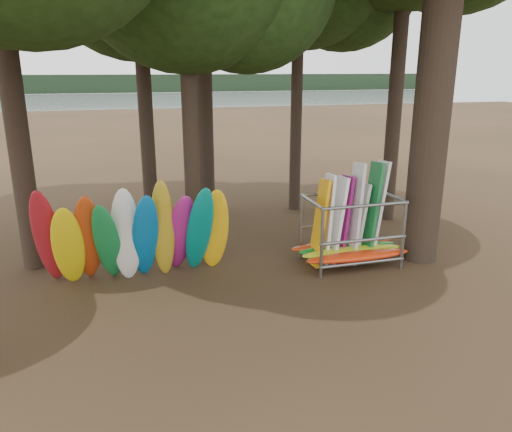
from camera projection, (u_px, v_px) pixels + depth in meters
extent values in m
plane|color=#47331E|center=(268.00, 284.00, 12.85)|extent=(120.00, 120.00, 0.00)
plane|color=gray|center=(138.00, 109.00, 68.15)|extent=(160.00, 160.00, 0.00)
cube|color=black|center=(125.00, 84.00, 113.67)|extent=(160.00, 4.00, 4.00)
cylinder|color=black|center=(5.00, 42.00, 12.33)|extent=(0.58, 0.58, 11.94)
cylinder|color=black|center=(143.00, 73.00, 15.94)|extent=(0.48, 0.48, 10.39)
cylinder|color=black|center=(202.00, 34.00, 17.54)|extent=(0.61, 0.61, 13.03)
cylinder|color=black|center=(297.00, 61.00, 18.21)|extent=(0.43, 0.43, 11.17)
cylinder|color=black|center=(189.00, 86.00, 13.47)|extent=(0.45, 0.45, 9.75)
cylinder|color=black|center=(401.00, 25.00, 16.60)|extent=(0.51, 0.51, 13.44)
ellipsoid|color=#B11A25|center=(48.00, 239.00, 12.02)|extent=(0.64, 1.90, 2.93)
ellipsoid|color=yellow|center=(68.00, 247.00, 12.09)|extent=(0.81, 1.59, 2.49)
ellipsoid|color=#C93F12|center=(88.00, 239.00, 12.28)|extent=(0.82, 1.95, 2.77)
ellipsoid|color=#15833D|center=(108.00, 243.00, 12.27)|extent=(0.84, 1.90, 2.55)
ellipsoid|color=white|center=(126.00, 236.00, 12.40)|extent=(0.73, 1.23, 2.78)
ellipsoid|color=#0866B1|center=(145.00, 238.00, 12.50)|extent=(0.80, 1.79, 2.70)
ellipsoid|color=gold|center=(163.00, 230.00, 12.62)|extent=(0.71, 1.39, 2.94)
ellipsoid|color=#AC1E82|center=(180.00, 234.00, 12.98)|extent=(0.90, 1.85, 2.59)
ellipsoid|color=#05857D|center=(199.00, 231.00, 12.82)|extent=(0.80, 1.89, 2.79)
ellipsoid|color=yellow|center=(215.00, 230.00, 13.24)|extent=(0.76, 1.12, 2.52)
ellipsoid|color=red|center=(359.00, 256.00, 13.62)|extent=(3.07, 0.55, 0.24)
ellipsoid|color=#C1CD1B|center=(352.00, 251.00, 13.97)|extent=(3.02, 0.55, 0.24)
ellipsoid|color=#186E1C|center=(347.00, 248.00, 14.25)|extent=(3.01, 0.55, 0.24)
ellipsoid|color=#B9350D|center=(343.00, 244.00, 14.52)|extent=(3.23, 0.55, 0.24)
cube|color=#EE9F0C|center=(319.00, 223.00, 13.79)|extent=(0.45, 0.77, 2.47)
cube|color=white|center=(327.00, 220.00, 13.92)|extent=(0.33, 0.77, 2.58)
cube|color=white|center=(337.00, 221.00, 13.90)|extent=(0.49, 0.77, 2.51)
cube|color=#861663|center=(343.00, 219.00, 14.11)|extent=(0.48, 0.79, 2.50)
cube|color=silver|center=(355.00, 214.00, 13.93)|extent=(0.38, 0.81, 2.89)
cube|color=silver|center=(359.00, 222.00, 14.29)|extent=(0.49, 0.75, 2.26)
cube|color=#186C33|center=(371.00, 213.00, 14.08)|extent=(0.49, 0.81, 2.88)
cube|color=white|center=(376.00, 210.00, 14.30)|extent=(0.58, 0.80, 2.87)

